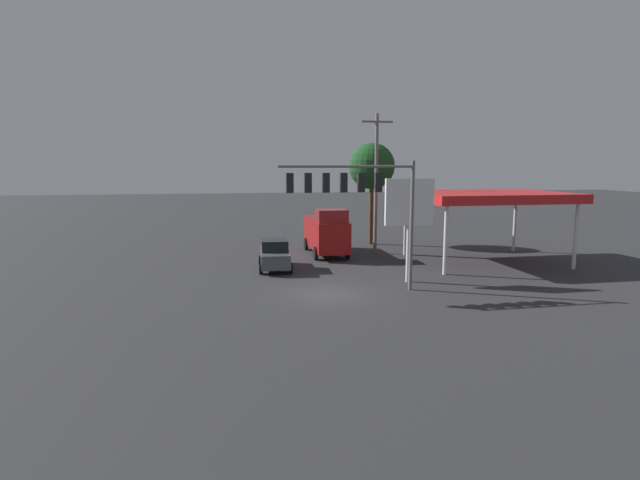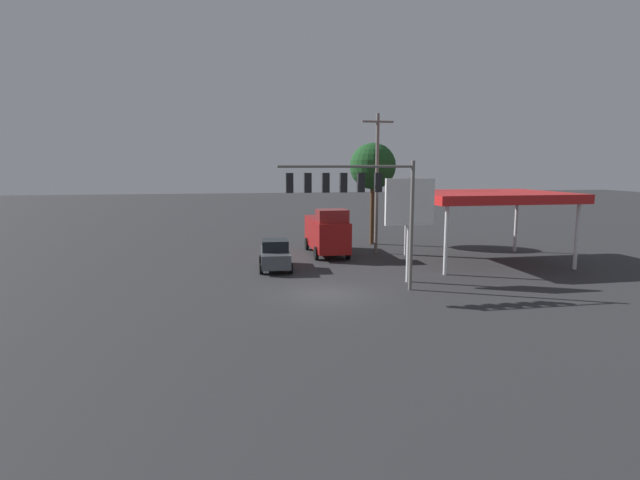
% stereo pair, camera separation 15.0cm
% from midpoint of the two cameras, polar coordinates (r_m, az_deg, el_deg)
% --- Properties ---
extents(ground_plane, '(200.00, 200.00, 0.00)m').
position_cam_midpoint_polar(ground_plane, '(26.27, 0.66, -6.18)').
color(ground_plane, '#2D2D30').
extents(traffic_signal_assembly, '(7.21, 0.43, 6.91)m').
position_cam_midpoint_polar(traffic_signal_assembly, '(25.84, 3.76, 5.60)').
color(traffic_signal_assembly, slate).
rests_on(traffic_signal_assembly, ground).
extents(utility_pole, '(2.40, 0.26, 10.48)m').
position_cam_midpoint_polar(utility_pole, '(37.99, 6.31, 6.73)').
color(utility_pole, slate).
rests_on(utility_pole, ground).
extents(gas_station_canopy, '(10.19, 8.18, 4.87)m').
position_cam_midpoint_polar(gas_station_canopy, '(36.31, 18.32, 4.69)').
color(gas_station_canopy, red).
rests_on(gas_station_canopy, ground).
extents(price_sign, '(2.87, 0.27, 5.95)m').
position_cam_midpoint_polar(price_sign, '(28.75, 10.03, 3.81)').
color(price_sign, silver).
rests_on(price_sign, ground).
extents(sedan_waiting, '(2.26, 4.50, 1.93)m').
position_cam_midpoint_polar(sedan_waiting, '(32.43, -5.32, -1.68)').
color(sedan_waiting, '#474C51').
rests_on(sedan_waiting, ground).
extents(delivery_truck, '(2.58, 6.81, 3.58)m').
position_cam_midpoint_polar(delivery_truck, '(37.53, 0.60, 0.89)').
color(delivery_truck, maroon).
rests_on(delivery_truck, ground).
extents(street_tree, '(3.87, 3.87, 8.57)m').
position_cam_midpoint_polar(street_tree, '(42.54, 5.84, 8.34)').
color(street_tree, '#4C331E').
rests_on(street_tree, ground).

